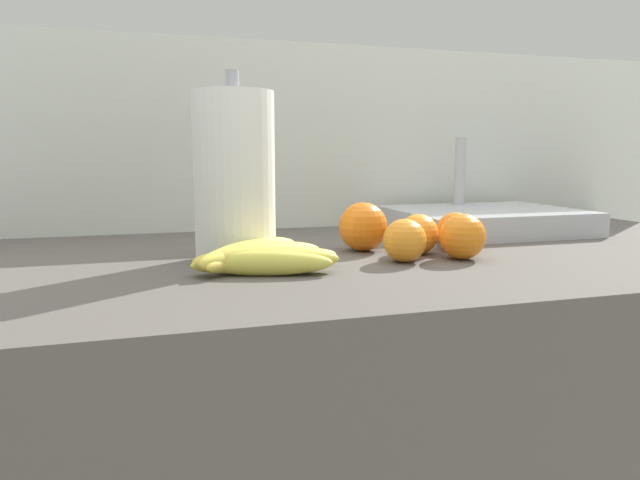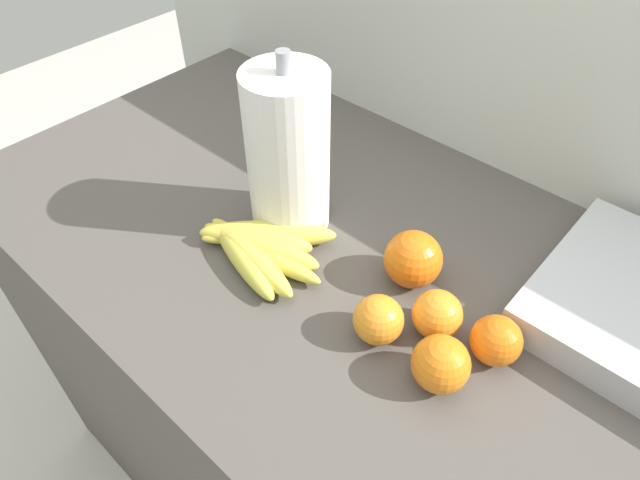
% 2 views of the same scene
% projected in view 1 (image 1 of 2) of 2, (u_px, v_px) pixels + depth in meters
% --- Properties ---
extents(wall_back, '(1.93, 0.06, 1.30)m').
position_uv_depth(wall_back, '(313.00, 332.00, 1.32)').
color(wall_back, silver).
rests_on(wall_back, ground).
extents(banana_bunch, '(0.22, 0.19, 0.04)m').
position_uv_depth(banana_bunch, '(258.00, 257.00, 0.78)').
color(banana_bunch, '#D8CD4C').
rests_on(banana_bunch, counter).
extents(orange_back_left, '(0.08, 0.08, 0.08)m').
position_uv_depth(orange_back_left, '(363.00, 227.00, 0.94)').
color(orange_back_left, orange).
rests_on(orange_back_left, counter).
extents(orange_center, '(0.06, 0.06, 0.06)m').
position_uv_depth(orange_center, '(455.00, 231.00, 0.95)').
color(orange_center, orange).
rests_on(orange_center, counter).
extents(orange_right, '(0.07, 0.07, 0.07)m').
position_uv_depth(orange_right, '(418.00, 234.00, 0.91)').
color(orange_right, orange).
rests_on(orange_right, counter).
extents(orange_back_right, '(0.07, 0.07, 0.07)m').
position_uv_depth(orange_back_right, '(405.00, 241.00, 0.84)').
color(orange_back_right, orange).
rests_on(orange_back_right, counter).
extents(orange_front, '(0.07, 0.07, 0.07)m').
position_uv_depth(orange_front, '(463.00, 237.00, 0.87)').
color(orange_front, orange).
rests_on(orange_front, counter).
extents(paper_towel_roll, '(0.12, 0.12, 0.28)m').
position_uv_depth(paper_towel_roll, '(234.00, 177.00, 0.84)').
color(paper_towel_roll, white).
rests_on(paper_towel_roll, counter).
extents(sink_basin, '(0.37, 0.29, 0.20)m').
position_uv_depth(sink_basin, '(483.00, 220.00, 1.17)').
color(sink_basin, '#B7BABF').
rests_on(sink_basin, counter).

